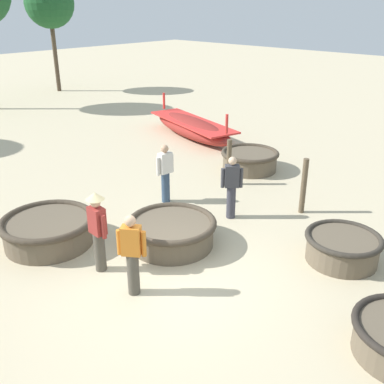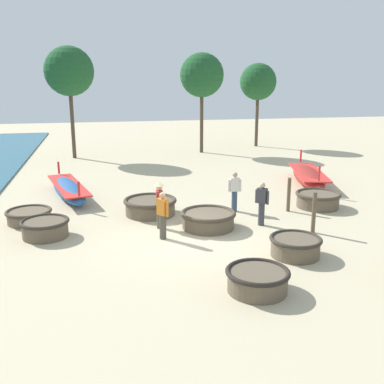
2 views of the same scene
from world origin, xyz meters
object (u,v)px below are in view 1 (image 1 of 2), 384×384
object	(u,v)px
coracle_front_right	(48,229)
mooring_post_mid_beach	(229,162)
fisherman_with_hat	(98,227)
coracle_front_left	(343,247)
coracle_upturned	(172,231)
fisherman_hauling	(132,253)
fisherman_standing_right	(165,172)
coracle_center	(250,160)
long_boat_white_hull	(192,127)
fisherman_crouching	(232,186)
tree_left_mid	(49,4)
mooring_post_inland	(304,186)

from	to	relation	value
coracle_front_right	mooring_post_mid_beach	world-z (taller)	mooring_post_mid_beach
fisherman_with_hat	mooring_post_mid_beach	world-z (taller)	fisherman_with_hat
coracle_front_right	coracle_front_left	xyz separation A→B (m)	(3.72, -5.01, -0.02)
coracle_upturned	fisherman_hauling	xyz separation A→B (m)	(-1.71, -0.76, 0.51)
fisherman_standing_right	fisherman_with_hat	distance (m)	3.47
coracle_center	long_boat_white_hull	size ratio (longest dim) A/B	0.36
long_boat_white_hull	coracle_center	bearing A→B (deg)	-110.55
coracle_front_right	coracle_upturned	bearing A→B (deg)	-47.97
long_boat_white_hull	mooring_post_mid_beach	xyz separation A→B (m)	(-2.84, -4.10, 0.28)
fisherman_crouching	mooring_post_mid_beach	bearing A→B (deg)	40.43
coracle_front_left	fisherman_with_hat	bearing A→B (deg)	137.13
coracle_front_left	tree_left_mid	world-z (taller)	tree_left_mid
mooring_post_inland	tree_left_mid	world-z (taller)	tree_left_mid
coracle_upturned	coracle_front_left	xyz separation A→B (m)	(1.92, -3.01, -0.01)
coracle_center	fisherman_with_hat	world-z (taller)	fisherman_with_hat
fisherman_standing_right	mooring_post_inland	xyz separation A→B (m)	(1.88, -2.97, -0.12)
coracle_upturned	fisherman_standing_right	world-z (taller)	fisherman_standing_right
coracle_center	fisherman_with_hat	xyz separation A→B (m)	(-6.64, -1.28, 0.62)
coracle_front_left	fisherman_with_hat	size ratio (longest dim) A/B	0.93
fisherman_crouching	fisherman_hauling	world-z (taller)	same
fisherman_standing_right	tree_left_mid	xyz separation A→B (m)	(6.64, 16.03, 3.92)
long_boat_white_hull	mooring_post_inland	size ratio (longest dim) A/B	3.55
fisherman_with_hat	tree_left_mid	distance (m)	20.38
fisherman_hauling	coracle_upturned	bearing A→B (deg)	23.89
coracle_front_right	mooring_post_inland	distance (m)	6.11
fisherman_with_hat	mooring_post_mid_beach	bearing A→B (deg)	10.70
coracle_front_right	mooring_post_mid_beach	distance (m)	5.43
fisherman_with_hat	tree_left_mid	size ratio (longest dim) A/B	0.27
tree_left_mid	fisherman_with_hat	bearing A→B (deg)	-119.29
fisherman_crouching	fisherman_with_hat	bearing A→B (deg)	173.50
fisherman_standing_right	fisherman_hauling	xyz separation A→B (m)	(-3.20, -2.51, 0.00)
coracle_front_right	mooring_post_inland	xyz separation A→B (m)	(5.18, -3.22, 0.37)
coracle_center	coracle_upturned	xyz separation A→B (m)	(-4.98, -1.59, -0.01)
coracle_center	mooring_post_mid_beach	world-z (taller)	mooring_post_mid_beach
fisherman_hauling	mooring_post_mid_beach	size ratio (longest dim) A/B	1.16
tree_left_mid	coracle_upturned	bearing A→B (deg)	-114.58
fisherman_standing_right	long_boat_white_hull	bearing A→B (deg)	36.62
long_boat_white_hull	mooring_post_mid_beach	world-z (taller)	long_boat_white_hull
tree_left_mid	coracle_center	bearing A→B (deg)	-101.02
coracle_front_right	fisherman_crouching	size ratio (longest dim) A/B	1.30
fisherman_standing_right	fisherman_crouching	size ratio (longest dim) A/B	1.00
coracle_upturned	fisherman_crouching	xyz separation A→B (m)	(1.93, -0.10, 0.51)
coracle_front_left	mooring_post_inland	distance (m)	2.34
coracle_upturned	fisherman_hauling	size ratio (longest dim) A/B	1.24
long_boat_white_hull	tree_left_mid	size ratio (longest dim) A/B	0.82
coracle_front_right	long_boat_white_hull	xyz separation A→B (m)	(8.21, 3.40, 0.05)
coracle_upturned	mooring_post_mid_beach	bearing A→B (deg)	20.03
coracle_front_left	fisherman_crouching	size ratio (longest dim) A/B	0.99
fisherman_crouching	long_boat_white_hull	bearing A→B (deg)	50.84
coracle_front_right	fisherman_hauling	xyz separation A→B (m)	(0.09, -2.76, 0.49)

